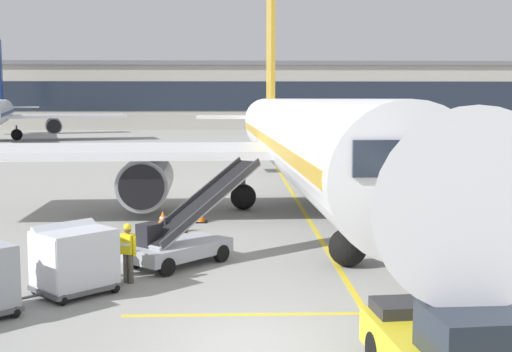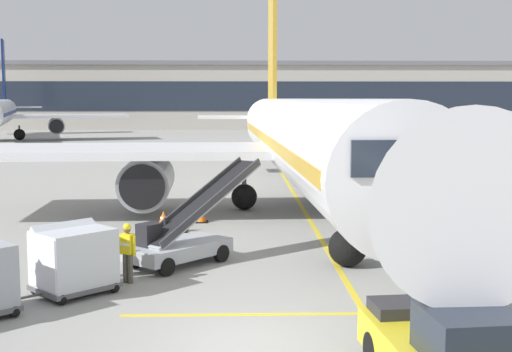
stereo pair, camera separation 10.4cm
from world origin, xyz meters
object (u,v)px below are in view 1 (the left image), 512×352
object	(u,v)px
ground_crew_marshaller	(53,252)
baggage_cart_lead	(74,258)
ground_crew_by_carts	(128,249)
safety_cone_wingtip	(163,219)
parked_airplane	(303,140)
belt_loader	(184,236)
ground_crew_by_loader	(93,245)
safety_cone_nose_mark	(179,223)
safety_cone_engine_keepout	(201,215)

from	to	relation	value
ground_crew_marshaller	baggage_cart_lead	bearing A→B (deg)	-42.94
ground_crew_by_carts	safety_cone_wingtip	world-z (taller)	ground_crew_by_carts
parked_airplane	belt_loader	bearing A→B (deg)	-115.87
belt_loader	ground_crew_by_loader	world-z (taller)	belt_loader
ground_crew_by_carts	baggage_cart_lead	bearing A→B (deg)	-141.52
safety_cone_nose_mark	ground_crew_by_carts	bearing A→B (deg)	-96.22
baggage_cart_lead	safety_cone_wingtip	xyz separation A→B (m)	(1.41, 9.55, -0.66)
safety_cone_engine_keepout	baggage_cart_lead	bearing A→B (deg)	-105.25
parked_airplane	safety_cone_wingtip	world-z (taller)	parked_airplane
ground_crew_by_loader	safety_cone_nose_mark	xyz separation A→B (m)	(1.93, 7.12, -0.64)
baggage_cart_lead	safety_cone_nose_mark	world-z (taller)	baggage_cart_lead
baggage_cart_lead	safety_cone_engine_keepout	world-z (taller)	baggage_cart_lead
ground_crew_by_loader	ground_crew_by_carts	distance (m)	1.21
safety_cone_engine_keepout	ground_crew_by_loader	bearing A→B (deg)	-106.51
baggage_cart_lead	ground_crew_by_carts	xyz separation A→B (m)	(1.31, 1.04, -0.00)
ground_crew_marshaller	parked_airplane	bearing A→B (deg)	56.62
baggage_cart_lead	safety_cone_engine_keepout	size ratio (longest dim) A/B	4.14
belt_loader	safety_cone_wingtip	bearing A→B (deg)	102.07
parked_airplane	baggage_cart_lead	bearing A→B (deg)	-119.62
ground_crew_by_loader	ground_crew_by_carts	world-z (taller)	same
parked_airplane	safety_cone_engine_keepout	size ratio (longest dim) A/B	68.06
safety_cone_engine_keepout	safety_cone_wingtip	world-z (taller)	safety_cone_wingtip
belt_loader	baggage_cart_lead	bearing A→B (deg)	-129.21
baggage_cart_lead	ground_crew_marshaller	distance (m)	1.02
baggage_cart_lead	safety_cone_nose_mark	bearing A→B (deg)	76.15
ground_crew_by_loader	safety_cone_engine_keepout	bearing A→B (deg)	73.49
ground_crew_by_loader	safety_cone_engine_keepout	size ratio (longest dim) A/B	2.83
ground_crew_by_loader	safety_cone_engine_keepout	world-z (taller)	ground_crew_by_loader
parked_airplane	belt_loader	xyz separation A→B (m)	(-4.82, -9.93, -2.48)
belt_loader	ground_crew_by_carts	distance (m)	2.73
baggage_cart_lead	safety_cone_wingtip	distance (m)	9.68
ground_crew_by_loader	safety_cone_nose_mark	size ratio (longest dim) A/B	2.35
ground_crew_by_carts	safety_cone_wingtip	distance (m)	8.54
ground_crew_marshaller	safety_cone_wingtip	distance (m)	9.14
ground_crew_by_loader	ground_crew_by_carts	size ratio (longest dim) A/B	1.00
parked_airplane	baggage_cart_lead	world-z (taller)	parked_airplane
baggage_cart_lead	belt_loader	bearing A→B (deg)	50.79
belt_loader	baggage_cart_lead	world-z (taller)	belt_loader
ground_crew_by_loader	safety_cone_nose_mark	bearing A→B (deg)	74.82
belt_loader	ground_crew_marshaller	distance (m)	4.39
ground_crew_by_loader	safety_cone_wingtip	xyz separation A→B (m)	(1.21, 8.01, -0.65)
ground_crew_by_carts	safety_cone_nose_mark	size ratio (longest dim) A/B	2.35
belt_loader	parked_airplane	bearing A→B (deg)	64.13
ground_crew_marshaller	ground_crew_by_carts	bearing A→B (deg)	9.53
safety_cone_wingtip	safety_cone_nose_mark	bearing A→B (deg)	-50.68
ground_crew_by_carts	safety_cone_nose_mark	xyz separation A→B (m)	(0.83, 7.63, -0.64)
safety_cone_wingtip	parked_airplane	bearing A→B (deg)	31.32
safety_cone_wingtip	baggage_cart_lead	bearing A→B (deg)	-98.42
parked_airplane	safety_cone_nose_mark	xyz separation A→B (m)	(-5.42, -4.62, -3.01)
parked_airplane	safety_cone_wingtip	size ratio (longest dim) A/B	59.28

